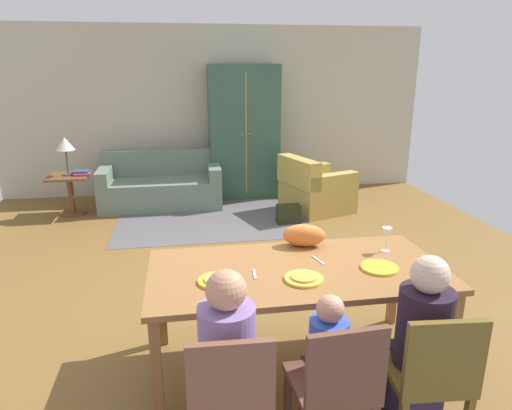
{
  "coord_description": "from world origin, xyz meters",
  "views": [
    {
      "loc": [
        -0.59,
        -3.98,
        2.08
      ],
      "look_at": [
        0.06,
        -0.03,
        0.85
      ],
      "focal_mm": 32.1,
      "sensor_mm": 36.0,
      "label": 1
    }
  ],
  "objects_px": {
    "dining_table": "(297,277)",
    "person_woman": "(418,350)",
    "plate_near_man": "(217,281)",
    "book_upper": "(81,171)",
    "dining_chair_man": "(230,395)",
    "cat": "(304,235)",
    "plate_near_woman": "(379,268)",
    "person_man": "(227,370)",
    "couch": "(161,186)",
    "handbag": "(289,214)",
    "armoire": "(244,132)",
    "dining_chair_child": "(336,383)",
    "book_lower": "(82,174)",
    "plate_near_child": "(304,279)",
    "armchair": "(314,190)",
    "dining_chair_woman": "(432,373)",
    "table_lamp": "(65,145)",
    "wine_glass": "(387,235)",
    "side_table": "(70,189)",
    "person_child": "(325,372)"
  },
  "relations": [
    {
      "from": "dining_table",
      "to": "person_woman",
      "type": "height_order",
      "value": "person_woman"
    },
    {
      "from": "plate_near_man",
      "to": "book_upper",
      "type": "bearing_deg",
      "value": 111.69
    },
    {
      "from": "dining_chair_man",
      "to": "cat",
      "type": "bearing_deg",
      "value": 60.29
    },
    {
      "from": "plate_near_man",
      "to": "plate_near_woman",
      "type": "distance_m",
      "value": 1.1
    },
    {
      "from": "person_woman",
      "to": "person_man",
      "type": "bearing_deg",
      "value": 179.99
    },
    {
      "from": "couch",
      "to": "handbag",
      "type": "xyz_separation_m",
      "value": [
        1.74,
        -1.16,
        -0.17
      ]
    },
    {
      "from": "armoire",
      "to": "book_upper",
      "type": "distance_m",
      "value": 2.55
    },
    {
      "from": "dining_chair_child",
      "to": "book_lower",
      "type": "xyz_separation_m",
      "value": [
        -2.15,
        4.75,
        0.1
      ]
    },
    {
      "from": "plate_near_child",
      "to": "armchair",
      "type": "relative_size",
      "value": 0.23
    },
    {
      "from": "dining_chair_woman",
      "to": "book_upper",
      "type": "distance_m",
      "value": 5.52
    },
    {
      "from": "book_upper",
      "to": "plate_near_child",
      "type": "bearing_deg",
      "value": -62.33
    },
    {
      "from": "dining_table",
      "to": "table_lamp",
      "type": "height_order",
      "value": "table_lamp"
    },
    {
      "from": "plate_near_child",
      "to": "wine_glass",
      "type": "relative_size",
      "value": 1.34
    },
    {
      "from": "dining_table",
      "to": "dining_chair_man",
      "type": "distance_m",
      "value": 1.03
    },
    {
      "from": "couch",
      "to": "book_upper",
      "type": "height_order",
      "value": "couch"
    },
    {
      "from": "plate_near_woman",
      "to": "cat",
      "type": "bearing_deg",
      "value": 129.41
    },
    {
      "from": "side_table",
      "to": "person_child",
      "type": "bearing_deg",
      "value": -63.15
    },
    {
      "from": "side_table",
      "to": "dining_chair_child",
      "type": "bearing_deg",
      "value": -63.91
    },
    {
      "from": "armoire",
      "to": "person_woman",
      "type": "bearing_deg",
      "value": -86.89
    },
    {
      "from": "person_child",
      "to": "armchair",
      "type": "distance_m",
      "value": 4.36
    },
    {
      "from": "plate_near_woman",
      "to": "wine_glass",
      "type": "bearing_deg",
      "value": 58.83
    },
    {
      "from": "side_table",
      "to": "table_lamp",
      "type": "height_order",
      "value": "table_lamp"
    },
    {
      "from": "dining_chair_child",
      "to": "armoire",
      "type": "height_order",
      "value": "armoire"
    },
    {
      "from": "armoire",
      "to": "handbag",
      "type": "xyz_separation_m",
      "value": [
        0.4,
        -1.52,
        -0.92
      ]
    },
    {
      "from": "armchair",
      "to": "table_lamp",
      "type": "xyz_separation_m",
      "value": [
        -3.51,
        0.42,
        0.69
      ]
    },
    {
      "from": "dining_chair_child",
      "to": "dining_chair_woman",
      "type": "bearing_deg",
      "value": 0.01
    },
    {
      "from": "dining_table",
      "to": "dining_chair_woman",
      "type": "distance_m",
      "value": 1.02
    },
    {
      "from": "armoire",
      "to": "plate_near_child",
      "type": "bearing_deg",
      "value": -93.22
    },
    {
      "from": "wine_glass",
      "to": "book_lower",
      "type": "height_order",
      "value": "wine_glass"
    },
    {
      "from": "side_table",
      "to": "book_upper",
      "type": "distance_m",
      "value": 0.3
    },
    {
      "from": "plate_near_woman",
      "to": "dining_chair_woman",
      "type": "bearing_deg",
      "value": -90.52
    },
    {
      "from": "person_child",
      "to": "person_woman",
      "type": "relative_size",
      "value": 0.83
    },
    {
      "from": "person_man",
      "to": "table_lamp",
      "type": "xyz_separation_m",
      "value": [
        -1.79,
        4.61,
        0.5
      ]
    },
    {
      "from": "couch",
      "to": "table_lamp",
      "type": "xyz_separation_m",
      "value": [
        -1.27,
        -0.26,
        0.71
      ]
    },
    {
      "from": "cat",
      "to": "book_upper",
      "type": "xyz_separation_m",
      "value": [
        -2.32,
        3.58,
        -0.22
      ]
    },
    {
      "from": "dining_chair_woman",
      "to": "book_lower",
      "type": "xyz_separation_m",
      "value": [
        -2.69,
        4.75,
        0.1
      ]
    },
    {
      "from": "wine_glass",
      "to": "person_child",
      "type": "height_order",
      "value": "wine_glass"
    },
    {
      "from": "person_child",
      "to": "cat",
      "type": "xyz_separation_m",
      "value": [
        0.15,
        1.06,
        0.41
      ]
    },
    {
      "from": "wine_glass",
      "to": "book_upper",
      "type": "relative_size",
      "value": 0.85
    },
    {
      "from": "person_woman",
      "to": "table_lamp",
      "type": "xyz_separation_m",
      "value": [
        -2.89,
        4.61,
        0.5
      ]
    },
    {
      "from": "person_woman",
      "to": "couch",
      "type": "bearing_deg",
      "value": 108.42
    },
    {
      "from": "person_man",
      "to": "couch",
      "type": "bearing_deg",
      "value": 96.13
    },
    {
      "from": "dining_chair_man",
      "to": "handbag",
      "type": "height_order",
      "value": "dining_chair_man"
    },
    {
      "from": "wine_glass",
      "to": "dining_chair_child",
      "type": "height_order",
      "value": "wine_glass"
    },
    {
      "from": "dining_table",
      "to": "book_lower",
      "type": "distance_m",
      "value": 4.46
    },
    {
      "from": "book_lower",
      "to": "book_upper",
      "type": "bearing_deg",
      "value": 113.08
    },
    {
      "from": "plate_near_man",
      "to": "plate_near_child",
      "type": "height_order",
      "value": "same"
    },
    {
      "from": "plate_near_woman",
      "to": "armchair",
      "type": "bearing_deg",
      "value": 80.27
    },
    {
      "from": "wine_glass",
      "to": "armchair",
      "type": "height_order",
      "value": "wine_glass"
    },
    {
      "from": "plate_near_man",
      "to": "couch",
      "type": "bearing_deg",
      "value": 96.89
    }
  ]
}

